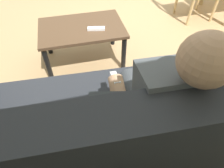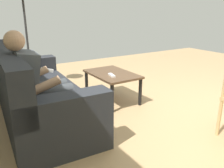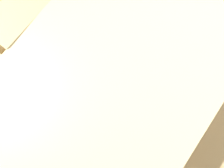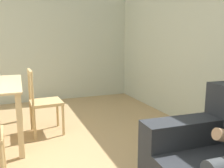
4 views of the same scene
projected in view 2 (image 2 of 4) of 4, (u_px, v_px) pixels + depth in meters
The scene contains 4 objects.
couch at pixel (35, 95), 2.90m from camera, with size 2.17×1.00×0.91m.
person_lounging at pixel (38, 82), 2.58m from camera, with size 0.61×0.85×1.14m.
coffee_table at pixel (112, 77), 3.52m from camera, with size 0.85×0.56×0.43m.
tv_remote at pixel (112, 75), 3.34m from camera, with size 0.05×0.17×0.02m, color white.
Camera 2 is at (-1.47, 2.67, 1.34)m, focal length 37.58 mm.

